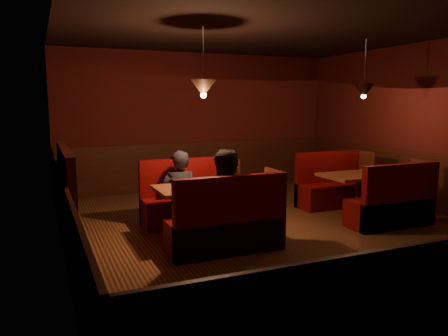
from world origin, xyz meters
name	(u,v)px	position (x,y,z in m)	size (l,w,h in m)	color
room	(264,160)	(-0.28, 0.04, 1.05)	(6.02, 7.02, 2.92)	#401D0D
main_table	(205,198)	(-1.12, 0.18, 0.55)	(1.33, 0.81, 0.93)	brown
main_bench_far	(189,203)	(-1.11, 0.93, 0.32)	(1.46, 0.52, 1.00)	#500908
main_bench_near	(228,228)	(-1.11, -0.58, 0.32)	(1.46, 0.52, 1.00)	#500908
second_table	(359,185)	(1.62, 0.24, 0.52)	(1.24, 0.79, 0.70)	brown
second_bench_far	(333,189)	(1.65, 0.98, 0.31)	(1.37, 0.51, 0.98)	#500908
second_bench_near	(393,206)	(1.65, -0.49, 0.31)	(1.37, 0.51, 0.98)	#500908
diner_a	(179,178)	(-1.32, 0.75, 0.76)	(0.55, 0.36, 1.51)	black
diner_b	(230,186)	(-1.03, -0.46, 0.81)	(0.79, 0.62, 1.63)	black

